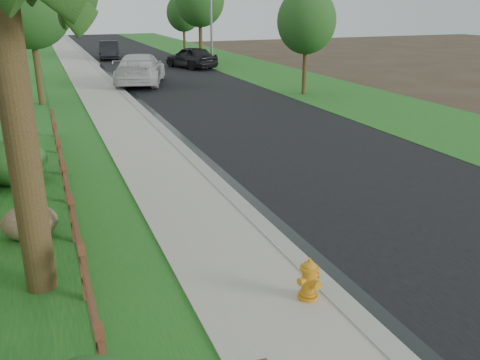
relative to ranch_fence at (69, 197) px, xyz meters
name	(u,v)px	position (x,y,z in m)	size (l,w,h in m)	color
ground	(358,349)	(3.60, -6.40, -0.62)	(120.00, 120.00, 0.00)	#36291D
road	(153,67)	(8.20, 28.60, -0.61)	(8.00, 90.00, 0.02)	black
curb	(98,69)	(4.00, 28.60, -0.56)	(0.40, 90.00, 0.12)	gray
wet_gutter	(103,69)	(4.35, 28.60, -0.60)	(0.50, 90.00, 0.00)	black
sidewalk	(81,70)	(2.70, 28.60, -0.57)	(2.20, 90.00, 0.10)	#A49D8E
grass_strip	(54,71)	(0.80, 28.60, -0.59)	(1.60, 90.00, 0.06)	#18571E
verge_far	(235,63)	(15.10, 28.60, -0.60)	(6.00, 90.00, 0.04)	#18571E
ranch_fence	(69,197)	(0.00, 0.00, 0.00)	(0.12, 16.92, 1.10)	#492918
fire_hydrant	(309,280)	(3.50, -5.04, -0.17)	(0.49, 0.40, 0.75)	orange
white_suv	(140,69)	(5.60, 20.22, 0.33)	(2.61, 6.42, 1.86)	silver
dark_car_mid	(191,57)	(10.80, 26.88, 0.23)	(1.95, 4.84, 1.65)	black
dark_car_far	(109,50)	(5.88, 35.96, 0.17)	(1.63, 4.68, 1.54)	black
streetlight	(209,0)	(12.13, 26.35, 4.33)	(2.02, 0.22, 8.74)	slate
boulder	(30,222)	(-0.87, -0.65, -0.23)	(1.16, 0.87, 0.78)	brown
shrub_c	(15,162)	(-1.22, 3.28, 0.02)	(1.76, 1.76, 1.27)	#234D1B
tree_near_left	(29,1)	(-0.30, 15.36, 4.26)	(4.00, 4.00, 7.10)	#332815
tree_near_right	(306,21)	(13.23, 13.22, 3.27)	(3.12, 3.12, 5.62)	#332815
tree_far_right	(183,13)	(12.60, 35.16, 3.30)	(3.04, 3.04, 5.60)	#332815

